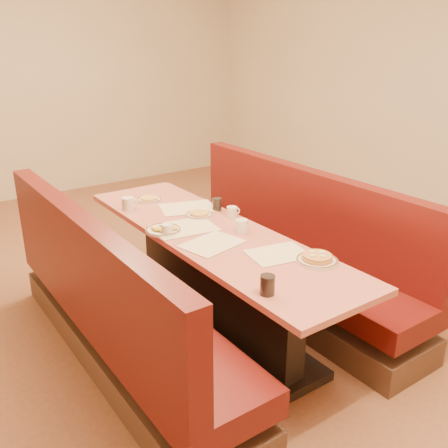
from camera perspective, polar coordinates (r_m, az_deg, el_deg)
ground at (r=3.73m, az=-1.33°, el=-11.61°), size 8.00×8.00×0.00m
room_envelope at (r=3.15m, az=-1.64°, el=19.52°), size 6.04×8.04×2.82m
diner_table at (r=3.55m, az=-1.38°, el=-6.50°), size 0.70×2.50×0.75m
booth_left at (r=3.26m, az=-12.30°, el=-9.97°), size 0.55×2.50×1.05m
booth_right at (r=3.97m, az=7.45°, el=-3.82°), size 0.55×2.50×1.05m
placemat_near_left at (r=3.19m, az=-1.37°, el=-2.25°), size 0.42×0.35×0.00m
placemat_near_right at (r=3.06m, az=6.20°, el=-3.40°), size 0.40×0.33×0.00m
placemat_far_left at (r=3.46m, az=-4.59°, el=-0.41°), size 0.46×0.37×0.00m
placemat_far_right at (r=3.86m, az=-4.19°, el=1.87°), size 0.48×0.41×0.00m
pancake_plate at (r=2.99m, az=10.58°, el=-3.94°), size 0.25×0.25×0.06m
eggs_plate at (r=3.41m, az=-7.01°, el=-0.63°), size 0.24×0.24×0.05m
extra_plate_mid at (r=3.67m, az=-2.88°, el=1.09°), size 0.20×0.20×0.04m
extra_plate_far at (r=4.06m, az=-8.54°, el=2.83°), size 0.20×0.20×0.04m
coffee_mug_a at (r=3.36m, az=2.04°, el=-0.20°), size 0.12×0.08×0.09m
coffee_mug_b at (r=3.34m, az=-6.52°, el=-0.62°), size 0.10×0.07×0.08m
coffee_mug_c at (r=3.64m, az=0.95°, el=1.41°), size 0.11×0.07×0.08m
coffee_mug_d at (r=3.87m, az=-10.88°, el=2.32°), size 0.12×0.09×0.10m
soda_tumbler_near at (r=2.58m, az=4.99°, el=-6.96°), size 0.08×0.08×0.11m
soda_tumbler_mid at (r=3.79m, az=-0.80°, el=2.27°), size 0.07×0.07×0.10m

